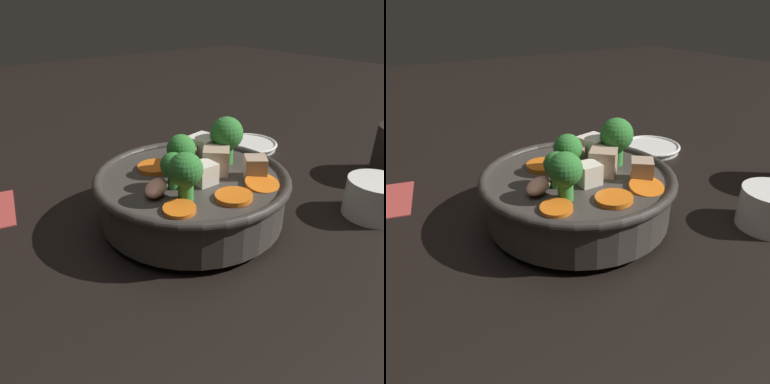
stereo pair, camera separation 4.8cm
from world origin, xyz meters
TOP-DOWN VIEW (x-y plane):
  - ground_plane at (0.00, 0.00)m, footprint 3.00×3.00m
  - stirfry_bowl at (0.00, 0.00)m, footprint 0.24×0.24m
  - side_saucer at (-0.14, 0.25)m, footprint 0.11×0.11m
  - tea_cup at (0.14, 0.20)m, footprint 0.08×0.08m

SIDE VIEW (x-z plane):
  - ground_plane at x=0.00m, z-range 0.00..0.00m
  - side_saucer at x=-0.14m, z-range 0.00..0.01m
  - tea_cup at x=0.14m, z-range 0.00..0.05m
  - stirfry_bowl at x=0.00m, z-range -0.02..0.11m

